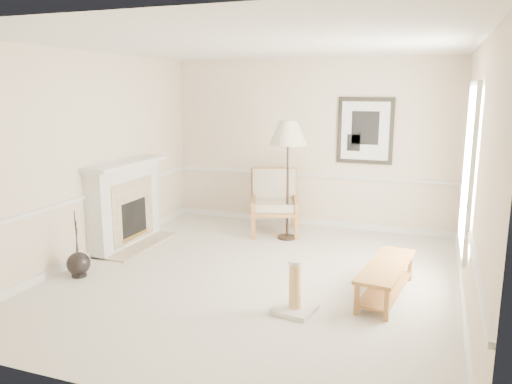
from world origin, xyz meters
TOP-DOWN VIEW (x-y plane):
  - ground at (0.00, 0.00)m, footprint 5.50×5.50m
  - room at (0.14, 0.08)m, footprint 5.04×5.54m
  - fireplace at (-2.34, 0.60)m, footprint 0.64×1.64m
  - floor_vase at (-2.15, -0.77)m, footprint 0.30×0.30m
  - armchair at (-0.43, 2.10)m, footprint 1.03×1.07m
  - floor_lamp at (-0.10, 1.77)m, footprint 0.69×0.69m
  - bench at (1.64, -0.06)m, footprint 0.59×1.43m
  - scratching_post at (0.76, -0.83)m, footprint 0.48×0.48m

SIDE VIEW (x-z plane):
  - ground at x=0.00m, z-range 0.00..0.00m
  - floor_vase at x=-2.15m, z-range -0.28..0.60m
  - scratching_post at x=0.76m, z-range -0.11..0.48m
  - bench at x=1.64m, z-range 0.07..0.46m
  - armchair at x=-0.43m, z-range 0.04..1.10m
  - fireplace at x=-2.34m, z-range -0.01..1.30m
  - floor_lamp at x=-0.10m, z-range 0.71..2.61m
  - room at x=0.14m, z-range 0.41..3.33m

